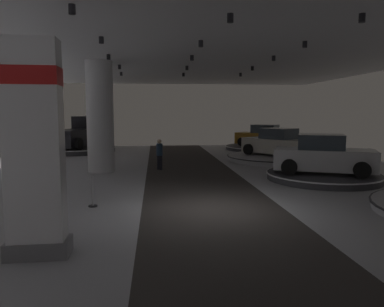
{
  "coord_description": "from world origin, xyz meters",
  "views": [
    {
      "loc": [
        -1.75,
        -10.85,
        2.97
      ],
      "look_at": [
        -0.35,
        3.01,
        1.4
      ],
      "focal_mm": 34.07,
      "sensor_mm": 36.0,
      "label": 1
    }
  ],
  "objects_px": {
    "display_platform_deep_right": "(263,147)",
    "display_car_mid_right": "(323,156)",
    "display_platform_far_right": "(276,158)",
    "brand_sign_pylon": "(34,147)",
    "visitor_walking_near": "(160,153)",
    "display_platform_deep_left": "(78,149)",
    "column_left": "(100,117)",
    "display_car_far_right": "(277,143)",
    "display_car_deep_right": "(263,136)",
    "pickup_truck_deep_left": "(79,134)",
    "display_platform_mid_right": "(323,176)"
  },
  "relations": [
    {
      "from": "display_platform_deep_right",
      "to": "display_car_mid_right",
      "type": "height_order",
      "value": "display_car_mid_right"
    },
    {
      "from": "display_platform_deep_right",
      "to": "display_platform_far_right",
      "type": "bearing_deg",
      "value": -99.77
    },
    {
      "from": "brand_sign_pylon",
      "to": "visitor_walking_near",
      "type": "bearing_deg",
      "value": 76.8
    },
    {
      "from": "display_platform_deep_left",
      "to": "column_left",
      "type": "bearing_deg",
      "value": -71.66
    },
    {
      "from": "visitor_walking_near",
      "to": "display_platform_deep_right",
      "type": "bearing_deg",
      "value": 48.99
    },
    {
      "from": "display_platform_deep_left",
      "to": "display_car_far_right",
      "type": "distance_m",
      "value": 14.73
    },
    {
      "from": "brand_sign_pylon",
      "to": "display_car_deep_right",
      "type": "distance_m",
      "value": 23.75
    },
    {
      "from": "display_platform_deep_left",
      "to": "visitor_walking_near",
      "type": "distance_m",
      "value": 11.03
    },
    {
      "from": "display_platform_deep_left",
      "to": "display_car_far_right",
      "type": "xyz_separation_m",
      "value": [
        13.38,
        -6.09,
        0.85
      ]
    },
    {
      "from": "brand_sign_pylon",
      "to": "display_platform_deep_right",
      "type": "bearing_deg",
      "value": 62.15
    },
    {
      "from": "column_left",
      "to": "display_car_far_right",
      "type": "height_order",
      "value": "column_left"
    },
    {
      "from": "pickup_truck_deep_left",
      "to": "display_platform_far_right",
      "type": "height_order",
      "value": "pickup_truck_deep_left"
    },
    {
      "from": "column_left",
      "to": "display_platform_mid_right",
      "type": "xyz_separation_m",
      "value": [
        10.12,
        -3.39,
        -2.58
      ]
    },
    {
      "from": "display_car_mid_right",
      "to": "display_car_far_right",
      "type": "bearing_deg",
      "value": 88.48
    },
    {
      "from": "display_platform_deep_right",
      "to": "display_car_mid_right",
      "type": "bearing_deg",
      "value": -95.55
    },
    {
      "from": "display_platform_deep_right",
      "to": "display_platform_mid_right",
      "type": "relative_size",
      "value": 1.22
    },
    {
      "from": "display_car_deep_right",
      "to": "pickup_truck_deep_left",
      "type": "bearing_deg",
      "value": -179.23
    },
    {
      "from": "display_platform_deep_left",
      "to": "display_platform_far_right",
      "type": "relative_size",
      "value": 0.93
    },
    {
      "from": "display_platform_far_right",
      "to": "display_platform_deep_right",
      "type": "bearing_deg",
      "value": 80.23
    },
    {
      "from": "display_platform_mid_right",
      "to": "display_platform_deep_right",
      "type": "bearing_deg",
      "value": 84.58
    },
    {
      "from": "column_left",
      "to": "display_platform_mid_right",
      "type": "height_order",
      "value": "column_left"
    },
    {
      "from": "display_car_far_right",
      "to": "display_platform_far_right",
      "type": "bearing_deg",
      "value": 124.77
    },
    {
      "from": "column_left",
      "to": "brand_sign_pylon",
      "type": "height_order",
      "value": "column_left"
    },
    {
      "from": "display_car_far_right",
      "to": "visitor_walking_near",
      "type": "distance_m",
      "value": 7.96
    },
    {
      "from": "pickup_truck_deep_left",
      "to": "display_platform_mid_right",
      "type": "height_order",
      "value": "pickup_truck_deep_left"
    },
    {
      "from": "display_platform_mid_right",
      "to": "display_car_far_right",
      "type": "bearing_deg",
      "value": 88.73
    },
    {
      "from": "column_left",
      "to": "pickup_truck_deep_left",
      "type": "xyz_separation_m",
      "value": [
        -3.02,
        9.72,
        -1.44
      ]
    },
    {
      "from": "display_car_far_right",
      "to": "display_platform_mid_right",
      "type": "distance_m",
      "value": 6.77
    },
    {
      "from": "display_platform_deep_right",
      "to": "pickup_truck_deep_left",
      "type": "relative_size",
      "value": 1.06
    },
    {
      "from": "display_car_deep_right",
      "to": "pickup_truck_deep_left",
      "type": "distance_m",
      "value": 14.43
    },
    {
      "from": "display_car_mid_right",
      "to": "column_left",
      "type": "bearing_deg",
      "value": 161.5
    },
    {
      "from": "brand_sign_pylon",
      "to": "display_platform_far_right",
      "type": "bearing_deg",
      "value": 55.36
    },
    {
      "from": "pickup_truck_deep_left",
      "to": "display_platform_mid_right",
      "type": "distance_m",
      "value": 18.59
    },
    {
      "from": "display_car_far_right",
      "to": "visitor_walking_near",
      "type": "relative_size",
      "value": 2.82
    },
    {
      "from": "column_left",
      "to": "display_platform_deep_right",
      "type": "xyz_separation_m",
      "value": [
        11.38,
        9.93,
        -2.58
      ]
    },
    {
      "from": "brand_sign_pylon",
      "to": "display_car_mid_right",
      "type": "distance_m",
      "value": 12.5
    },
    {
      "from": "display_platform_deep_right",
      "to": "visitor_walking_near",
      "type": "relative_size",
      "value": 3.81
    },
    {
      "from": "brand_sign_pylon",
      "to": "pickup_truck_deep_left",
      "type": "bearing_deg",
      "value": 99.07
    },
    {
      "from": "display_platform_deep_left",
      "to": "visitor_walking_near",
      "type": "xyz_separation_m",
      "value": [
        6.06,
        -9.19,
        0.7
      ]
    },
    {
      "from": "display_platform_deep_left",
      "to": "display_car_far_right",
      "type": "height_order",
      "value": "display_car_far_right"
    },
    {
      "from": "display_car_far_right",
      "to": "column_left",
      "type": "bearing_deg",
      "value": -162.05
    },
    {
      "from": "display_car_mid_right",
      "to": "brand_sign_pylon",
      "type": "bearing_deg",
      "value": -141.91
    },
    {
      "from": "display_platform_deep_left",
      "to": "pickup_truck_deep_left",
      "type": "bearing_deg",
      "value": 71.79
    },
    {
      "from": "pickup_truck_deep_left",
      "to": "display_car_far_right",
      "type": "bearing_deg",
      "value": -25.7
    },
    {
      "from": "display_platform_deep_right",
      "to": "brand_sign_pylon",
      "type": "bearing_deg",
      "value": -117.85
    },
    {
      "from": "display_platform_deep_left",
      "to": "display_platform_far_right",
      "type": "height_order",
      "value": "display_platform_deep_left"
    },
    {
      "from": "display_car_deep_right",
      "to": "pickup_truck_deep_left",
      "type": "xyz_separation_m",
      "value": [
        -14.42,
        -0.19,
        0.25
      ]
    },
    {
      "from": "brand_sign_pylon",
      "to": "display_platform_far_right",
      "type": "height_order",
      "value": "brand_sign_pylon"
    },
    {
      "from": "pickup_truck_deep_left",
      "to": "display_platform_deep_right",
      "type": "bearing_deg",
      "value": 0.84
    },
    {
      "from": "display_car_far_right",
      "to": "display_car_mid_right",
      "type": "bearing_deg",
      "value": -91.52
    }
  ]
}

